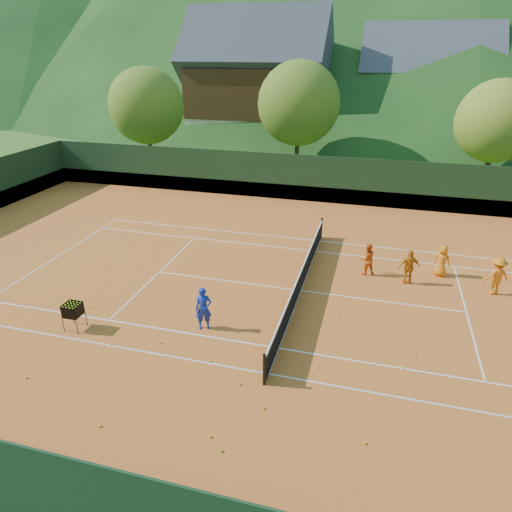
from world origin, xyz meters
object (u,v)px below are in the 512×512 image
(student_c, at_px, (442,261))
(chalet_left, at_px, (258,86))
(chalet_mid, at_px, (424,93))
(coach, at_px, (204,309))
(tennis_net, at_px, (301,280))
(student_d, at_px, (497,276))
(ball_hopper, at_px, (73,310))
(student_b, at_px, (409,267))
(student_a, at_px, (367,259))

(student_c, relative_size, chalet_left, 0.10)
(student_c, xyz_separation_m, chalet_mid, (0.33, 31.00, 4.27))
(coach, bearing_deg, tennis_net, 30.41)
(student_d, relative_size, chalet_mid, 0.13)
(coach, xyz_separation_m, ball_hopper, (-4.43, -1.25, -0.05))
(student_d, bearing_deg, chalet_left, -79.87)
(student_c, bearing_deg, student_b, 62.26)
(student_c, distance_m, student_d, 2.26)
(student_c, relative_size, student_d, 0.88)
(student_b, bearing_deg, chalet_mid, -110.30)
(student_b, xyz_separation_m, student_c, (1.40, 1.13, -0.06))
(coach, relative_size, ball_hopper, 1.60)
(tennis_net, bearing_deg, student_d, 13.77)
(student_a, height_order, tennis_net, student_a)
(ball_hopper, height_order, chalet_left, chalet_left)
(tennis_net, bearing_deg, ball_hopper, -146.03)
(student_c, bearing_deg, student_d, 173.46)
(ball_hopper, bearing_deg, student_a, 36.28)
(student_a, relative_size, ball_hopper, 1.45)
(student_a, height_order, student_c, student_a)
(student_c, distance_m, chalet_mid, 31.29)
(coach, xyz_separation_m, student_c, (8.49, 6.64, -0.10))
(student_a, xyz_separation_m, student_d, (5.11, -0.41, 0.08))
(student_c, bearing_deg, coach, 61.45)
(student_d, bearing_deg, ball_hopper, 2.46)
(student_a, distance_m, student_c, 3.24)
(chalet_mid, bearing_deg, student_c, -90.60)
(student_b, height_order, student_d, student_d)
(student_c, bearing_deg, ball_hopper, 54.83)
(chalet_left, bearing_deg, student_a, -65.70)
(student_a, relative_size, chalet_left, 0.10)
(student_a, distance_m, student_d, 5.13)
(coach, bearing_deg, chalet_left, 80.24)
(student_b, distance_m, tennis_net, 4.67)
(tennis_net, bearing_deg, chalet_left, 108.43)
(ball_hopper, bearing_deg, student_b, 30.38)
(student_b, relative_size, chalet_left, 0.11)
(student_b, distance_m, ball_hopper, 13.35)
(tennis_net, height_order, chalet_mid, chalet_mid)
(coach, relative_size, student_d, 1.00)
(student_b, relative_size, chalet_mid, 0.12)
(tennis_net, bearing_deg, student_c, 27.86)
(coach, xyz_separation_m, student_d, (10.45, 5.51, 0.00))
(student_d, height_order, ball_hopper, student_d)
(coach, xyz_separation_m, tennis_net, (2.82, 3.64, -0.30))
(chalet_left, bearing_deg, chalet_mid, 14.04)
(ball_hopper, xyz_separation_m, chalet_mid, (13.25, 38.88, 4.22))
(student_b, relative_size, ball_hopper, 1.52)
(coach, distance_m, ball_hopper, 4.60)
(student_d, distance_m, ball_hopper, 16.34)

